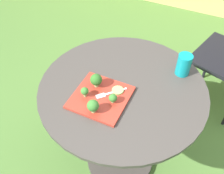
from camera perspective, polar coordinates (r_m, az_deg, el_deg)
ground_plane at (r=1.87m, az=1.69°, el=-15.47°), size 12.00×12.00×0.00m
patio_table at (r=1.50m, az=2.05°, el=-7.57°), size 0.83×0.83×0.72m
salad_plate at (r=1.23m, az=-2.48°, el=-2.25°), size 0.25×0.25×0.01m
drinking_glass at (r=1.37m, az=15.28°, el=4.52°), size 0.07×0.07×0.11m
fork at (r=1.23m, az=-0.74°, el=-1.46°), size 0.12×0.12×0.00m
broccoli_floret_0 at (r=1.14m, az=-4.15°, el=-4.09°), size 0.05×0.05×0.07m
broccoli_floret_1 at (r=1.20m, az=-5.95°, el=-0.94°), size 0.04×0.04×0.05m
broccoli_floret_2 at (r=1.24m, az=-3.46°, el=1.57°), size 0.06×0.06×0.07m
broccoli_floret_3 at (r=1.18m, az=0.13°, el=-2.40°), size 0.04×0.04×0.05m
cucumber_slice_0 at (r=1.24m, az=1.25°, el=-0.71°), size 0.06×0.06×0.01m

